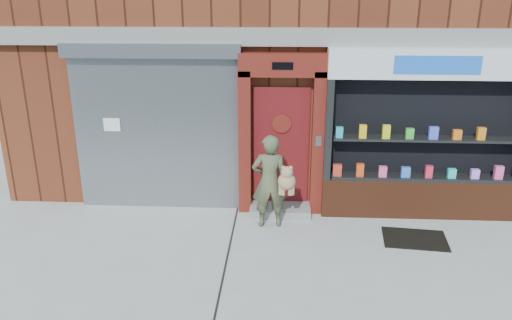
{
  "coord_description": "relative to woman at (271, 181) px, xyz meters",
  "views": [
    {
      "loc": [
        -0.75,
        -6.64,
        3.94
      ],
      "look_at": [
        -1.16,
        1.0,
        1.28
      ],
      "focal_mm": 35.0,
      "sensor_mm": 36.0,
      "label": 1
    }
  ],
  "objects": [
    {
      "name": "shutter_bay",
      "position": [
        -2.09,
        0.71,
        0.89
      ],
      "size": [
        3.1,
        0.3,
        3.04
      ],
      "color": "gray",
      "rests_on": "ground"
    },
    {
      "name": "doormat",
      "position": [
        2.39,
        -0.39,
        -0.82
      ],
      "size": [
        1.09,
        0.82,
        0.03
      ],
      "primitive_type": "cube",
      "rotation": [
        0.0,
        0.0,
        -0.11
      ],
      "color": "black",
      "rests_on": "ground"
    },
    {
      "name": "pharmacy_bay",
      "position": [
        2.66,
        0.6,
        0.54
      ],
      "size": [
        3.5,
        0.41,
        3.0
      ],
      "color": "#5E2A16",
      "rests_on": "ground"
    },
    {
      "name": "red_door_bay",
      "position": [
        0.16,
        0.65,
        0.63
      ],
      "size": [
        1.52,
        0.58,
        2.9
      ],
      "color": "#58150F",
      "rests_on": "ground"
    },
    {
      "name": "woman",
      "position": [
        0.0,
        0.0,
        0.0
      ],
      "size": [
        0.76,
        0.52,
        1.64
      ],
      "color": "#4F5538",
      "rests_on": "ground"
    },
    {
      "name": "ground",
      "position": [
        0.91,
        -1.22,
        -0.83
      ],
      "size": [
        80.0,
        80.0,
        0.0
      ],
      "primitive_type": "plane",
      "color": "#9E9E99",
      "rests_on": "ground"
    }
  ]
}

